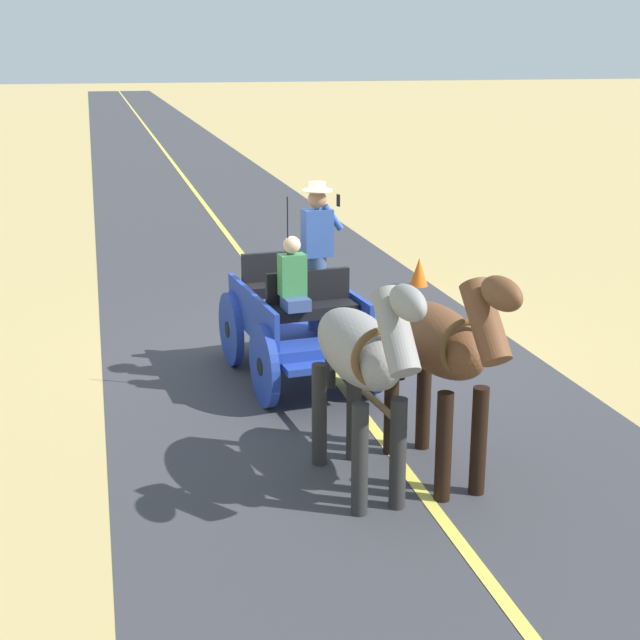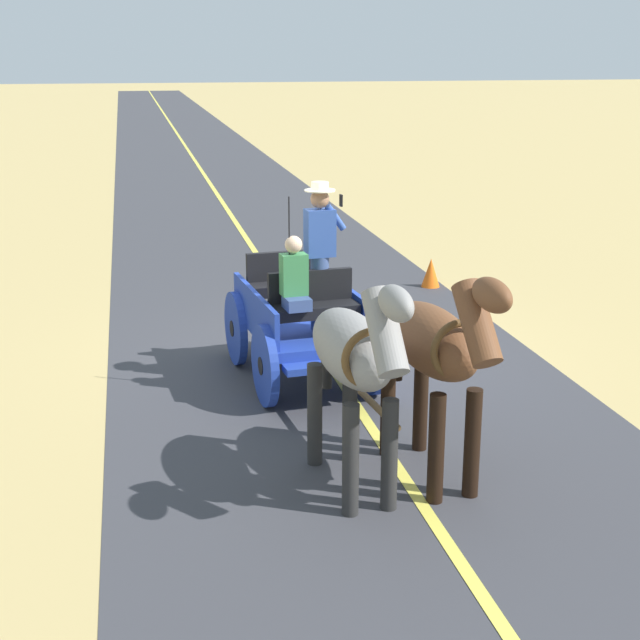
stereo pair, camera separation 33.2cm
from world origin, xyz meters
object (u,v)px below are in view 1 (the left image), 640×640
(horse_near_side, at_px, (442,347))
(traffic_cone, at_px, (419,272))
(horse_off_side, at_px, (362,356))
(horse_drawn_carriage, at_px, (299,317))

(horse_near_side, relative_size, traffic_cone, 4.42)
(horse_off_side, relative_size, traffic_cone, 4.42)
(horse_near_side, xyz_separation_m, traffic_cone, (-2.34, -7.09, -1.07))
(horse_drawn_carriage, bearing_deg, horse_off_side, 88.25)
(horse_drawn_carriage, relative_size, traffic_cone, 9.03)
(horse_drawn_carriage, height_order, horse_off_side, horse_drawn_carriage)
(horse_near_side, height_order, traffic_cone, horse_near_side)
(traffic_cone, bearing_deg, horse_drawn_carriage, 53.57)
(horse_off_side, distance_m, traffic_cone, 7.89)
(horse_near_side, height_order, horse_off_side, same)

